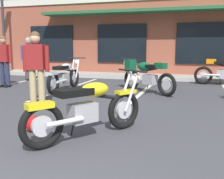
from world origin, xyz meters
TOP-DOWN VIEW (x-y plane):
  - ground_plane at (0.00, 3.37)m, footprint 80.00×80.00m
  - sidewalk_kerb at (0.00, 10.32)m, footprint 22.00×1.80m
  - brick_storefront_building at (0.00, 13.83)m, footprint 17.58×7.23m
  - painted_stall_lines at (0.00, 6.72)m, footprint 9.84×4.80m
  - motorcycle_foreground_classic at (-0.00, 2.38)m, footprint 1.40×1.84m
  - motorcycle_silver_naked at (0.07, 6.60)m, footprint 1.82×1.44m
  - motorcycle_green_cafe_racer at (-2.34, 6.19)m, footprint 0.66×2.11m
  - person_in_shorts_foreground at (-1.91, 4.00)m, footprint 0.61×0.34m
  - person_by_back_row at (-4.75, 7.94)m, footprint 0.59×0.38m
  - person_near_building at (-4.56, 6.25)m, footprint 0.60×0.28m
  - helmet_on_pavement at (-0.96, 2.38)m, footprint 0.26×0.26m
  - parking_lot_lamp_post at (-6.87, 9.11)m, footprint 0.24×0.76m

SIDE VIEW (x-z plane):
  - ground_plane at x=0.00m, z-range 0.00..0.00m
  - painted_stall_lines at x=0.00m, z-range 0.00..0.01m
  - sidewalk_kerb at x=0.00m, z-range 0.00..0.14m
  - helmet_on_pavement at x=-0.96m, z-range 0.00..0.26m
  - motorcycle_foreground_classic at x=0.00m, z-range -0.03..0.95m
  - motorcycle_green_cafe_racer at x=-2.34m, z-range -0.03..0.95m
  - motorcycle_silver_naked at x=0.07m, z-range 0.04..1.02m
  - person_in_shorts_foreground at x=-1.91m, z-range 0.11..1.79m
  - person_by_back_row at x=-4.75m, z-range 0.11..1.79m
  - person_near_building at x=-4.56m, z-range 0.11..1.79m
  - brick_storefront_building at x=0.00m, z-range 0.00..3.58m
  - parking_lot_lamp_post at x=-6.87m, z-range 0.73..5.58m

